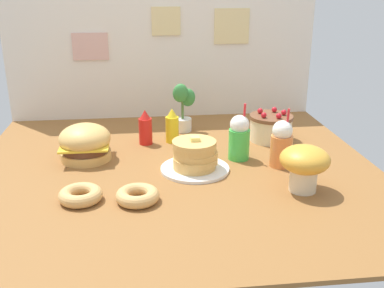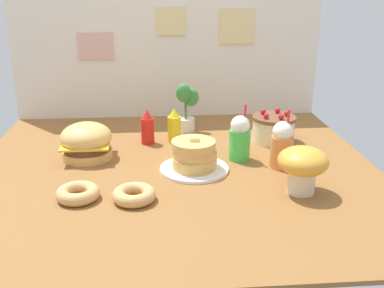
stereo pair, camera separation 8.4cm
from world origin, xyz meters
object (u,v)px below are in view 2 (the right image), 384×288
at_px(pancake_stack, 194,157).
at_px(potted_plant, 186,105).
at_px(burger, 86,142).
at_px(donut_pink_glaze, 78,193).
at_px(cream_soda_cup, 240,138).
at_px(mushroom_stool, 303,165).
at_px(layer_cake, 273,128).
at_px(mustard_bottle, 174,126).
at_px(donut_chocolate, 134,194).
at_px(ketchup_bottle, 147,128).
at_px(orange_float_cup, 282,145).

distance_m(pancake_stack, potted_plant, 0.67).
bearing_deg(burger, donut_pink_glaze, -87.21).
distance_m(cream_soda_cup, mushroom_stool, 0.48).
bearing_deg(donut_pink_glaze, mushroom_stool, -0.71).
distance_m(layer_cake, potted_plant, 0.58).
distance_m(cream_soda_cup, potted_plant, 0.59).
relative_size(mustard_bottle, donut_chocolate, 1.08).
distance_m(ketchup_bottle, mushroom_stool, 1.03).
bearing_deg(cream_soda_cup, orange_float_cup, -32.31).
distance_m(burger, layer_cake, 1.12).
height_order(mustard_bottle, orange_float_cup, orange_float_cup).
relative_size(layer_cake, potted_plant, 0.82).
relative_size(burger, layer_cake, 1.06).
bearing_deg(mushroom_stool, orange_float_cup, 92.52).
xyz_separation_m(donut_pink_glaze, mushroom_stool, (1.03, -0.01, 0.11)).
distance_m(ketchup_bottle, potted_plant, 0.34).
bearing_deg(potted_plant, donut_chocolate, -107.16).
bearing_deg(cream_soda_cup, ketchup_bottle, 148.97).
distance_m(pancake_stack, mustard_bottle, 0.46).
bearing_deg(orange_float_cup, mushroom_stool, -87.48).
bearing_deg(cream_soda_cup, pancake_stack, -152.77).
height_order(cream_soda_cup, donut_chocolate, cream_soda_cup).
xyz_separation_m(burger, ketchup_bottle, (0.33, 0.21, 0.00)).
relative_size(ketchup_bottle, cream_soda_cup, 0.67).
height_order(layer_cake, orange_float_cup, orange_float_cup).
bearing_deg(mushroom_stool, pancake_stack, 147.92).
bearing_deg(potted_plant, mustard_bottle, -112.59).
height_order(mustard_bottle, potted_plant, potted_plant).
height_order(cream_soda_cup, donut_pink_glaze, cream_soda_cup).
distance_m(burger, potted_plant, 0.73).
bearing_deg(donut_chocolate, potted_plant, 72.84).
xyz_separation_m(ketchup_bottle, donut_chocolate, (-0.06, -0.76, -0.07)).
xyz_separation_m(ketchup_bottle, cream_soda_cup, (0.50, -0.30, 0.03)).
bearing_deg(potted_plant, burger, -143.19).
distance_m(layer_cake, donut_pink_glaze, 1.28).
height_order(layer_cake, donut_chocolate, layer_cake).
height_order(pancake_stack, donut_chocolate, pancake_stack).
distance_m(layer_cake, orange_float_cup, 0.41).
height_order(donut_pink_glaze, potted_plant, potted_plant).
height_order(ketchup_bottle, donut_pink_glaze, ketchup_bottle).
height_order(ketchup_bottle, mushroom_stool, mushroom_stool).
relative_size(ketchup_bottle, mustard_bottle, 1.00).
bearing_deg(layer_cake, pancake_stack, -141.49).
distance_m(orange_float_cup, potted_plant, 0.80).
xyz_separation_m(cream_soda_cup, mushroom_stool, (0.21, -0.43, 0.01)).
relative_size(layer_cake, mushroom_stool, 1.13).
bearing_deg(pancake_stack, donut_pink_glaze, -152.73).
bearing_deg(potted_plant, pancake_stack, -90.43).
relative_size(burger, mushroom_stool, 1.21).
distance_m(donut_pink_glaze, potted_plant, 1.11).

